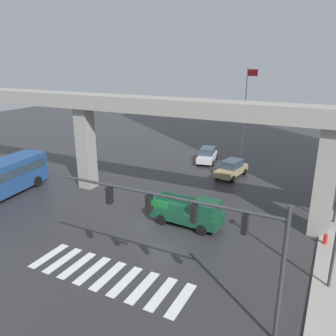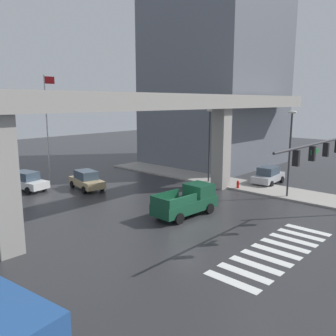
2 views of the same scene
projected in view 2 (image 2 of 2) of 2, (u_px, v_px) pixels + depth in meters
ground_plane at (186, 225)px, 23.25m from camera, size 120.00×120.00×0.00m
crosswalk_stripes at (276, 251)px, 19.07m from camera, size 9.35×2.80×0.01m
elevated_overpass at (142, 111)px, 24.61m from camera, size 49.34×2.24×8.56m
sidewalk_east at (251, 187)px, 33.26m from camera, size 4.00×36.00×0.15m
pickup_truck at (188, 201)px, 25.11m from camera, size 5.19×2.29×2.08m
sedan_silver at (268, 175)px, 34.58m from camera, size 4.42×2.21×1.72m
sedan_white at (26, 181)px, 32.11m from camera, size 2.51×4.54×1.72m
sedan_tan at (87, 180)px, 32.53m from camera, size 2.53×4.55×1.72m
traffic_signal_mast at (326, 156)px, 21.72m from camera, size 10.89×0.32×6.20m
street_lamp_near_corner at (290, 144)px, 28.89m from camera, size 0.44×0.70×7.24m
street_lamp_mid_block at (209, 137)px, 34.30m from camera, size 0.44×0.70×7.24m
fire_hydrant at (238, 185)px, 32.38m from camera, size 0.24×0.24×0.85m
flagpole at (48, 121)px, 35.08m from camera, size 1.16×0.12×10.53m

